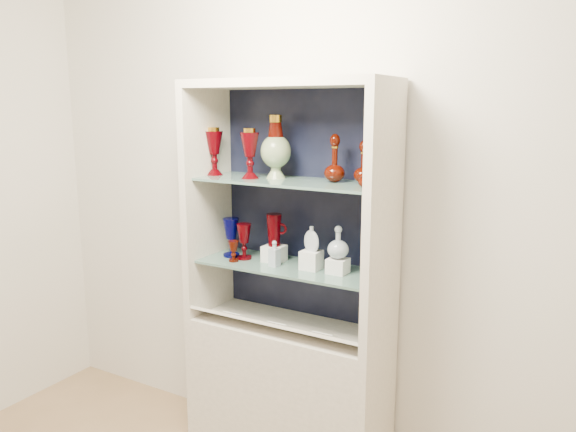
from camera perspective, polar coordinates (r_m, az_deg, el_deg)
The scene contains 30 objects.
wall_back at distance 2.86m, azimuth 2.21°, elevation 2.71°, with size 3.50×0.02×2.80m, color beige.
cabinet_base at distance 3.00m, azimuth 0.00°, elevation -17.58°, with size 1.00×0.40×0.75m, color beige.
cabinet_back_panel at distance 2.84m, azimuth 1.92°, elevation 1.14°, with size 0.98×0.02×1.15m, color black.
cabinet_side_left at distance 2.94m, azimuth -8.12°, elevation 1.38°, with size 0.04×0.40×1.15m, color beige.
cabinet_side_right at distance 2.48m, azimuth 9.65°, elevation -0.51°, with size 0.04×0.40×1.15m, color beige.
cabinet_top_cap at distance 2.63m, azimuth 0.00°, elevation 13.35°, with size 1.00×0.40×0.04m, color beige.
shelf_lower at distance 2.76m, azimuth 0.21°, elevation -5.15°, with size 0.92×0.34×0.01m, color slate.
shelf_upper at distance 2.67m, azimuth 0.21°, elevation 3.52°, with size 0.92×0.34×0.01m, color slate.
label_ledge at distance 2.74m, azimuth -1.17°, elevation -11.11°, with size 0.92×0.18×0.01m, color beige.
label_card_0 at distance 2.62m, azimuth 3.80°, elevation -11.86°, with size 0.10×0.07×0.00m, color white.
label_card_1 at distance 2.73m, azimuth -0.80°, elevation -10.90°, with size 0.10×0.07×0.00m, color white.
label_card_2 at distance 2.86m, azimuth -5.40°, elevation -9.86°, with size 0.10×0.07×0.00m, color white.
pedestal_lamp_left at distance 2.90m, azimuth -7.51°, elevation 6.54°, with size 0.09×0.09×0.24m, color #3F0003, non-canonical shape.
pedestal_lamp_right at distance 2.74m, azimuth -3.89°, elevation 6.35°, with size 0.09×0.09×0.24m, color #3F0003, non-canonical shape.
enamel_urn at distance 2.74m, azimuth -1.25°, elevation 7.04°, with size 0.15×0.15×0.31m, color #103F1F, non-canonical shape.
ruby_decanter_a at distance 2.60m, azimuth 4.77°, elevation 6.17°, with size 0.10×0.10×0.25m, color #410C02, non-canonical shape.
ruby_decanter_b at distance 2.57m, azimuth 7.69°, elevation 5.58°, with size 0.09×0.09×0.21m, color #410C02, non-canonical shape.
lidded_bowl at distance 2.43m, azimuth 7.99°, elevation 3.76°, with size 0.07×0.07×0.08m, color #410C02, non-canonical shape.
cobalt_goblet at distance 2.92m, azimuth -5.80°, elevation -2.17°, with size 0.08×0.08×0.20m, color #02023C, non-canonical shape.
ruby_goblet_tall at distance 2.86m, azimuth -4.48°, elevation -2.59°, with size 0.08×0.08×0.18m, color #3F0003, non-canonical shape.
ruby_goblet_small at distance 2.83m, azimuth -5.55°, elevation -3.58°, with size 0.05×0.05×0.11m, color #410C02, non-canonical shape.
riser_ruby_pitcher at distance 2.82m, azimuth -1.41°, elevation -3.83°, with size 0.10×0.10×0.08m, color silver.
ruby_pitcher at distance 2.79m, azimuth -1.42°, elevation -1.43°, with size 0.12×0.08×0.16m, color #3F0003, non-canonical shape.
clear_square_bottle at distance 2.73m, azimuth -1.38°, elevation -3.83°, with size 0.04×0.04×0.13m, color #9EACB8, non-canonical shape.
riser_flat_flask at distance 2.69m, azimuth 2.38°, elevation -4.49°, with size 0.09×0.09×0.09m, color silver.
flat_flask at distance 2.66m, azimuth 2.40°, elevation -2.27°, with size 0.09×0.04×0.12m, color #B3BCC7, non-canonical shape.
riser_clear_round_decanter at distance 2.64m, azimuth 5.08°, elevation -5.07°, with size 0.09×0.09×0.07m, color silver.
clear_round_decanter at distance 2.61m, azimuth 5.12°, elevation -2.76°, with size 0.10×0.10×0.15m, color #9EACB8, non-canonical shape.
riser_cameo_medallion at distance 2.64m, azimuth 9.44°, elevation -4.83°, with size 0.08×0.08×0.10m, color silver.
cameo_medallion at distance 2.61m, azimuth 9.52°, elevation -2.49°, with size 0.10×0.04×0.12m, color black, non-canonical shape.
Camera 1 is at (1.32, -0.75, 1.82)m, focal length 35.00 mm.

